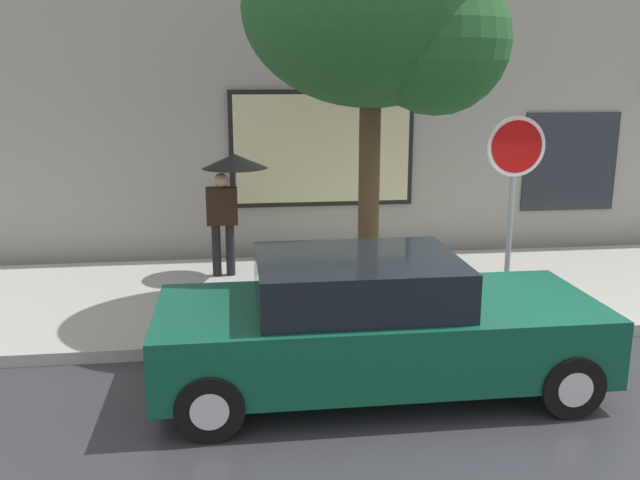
% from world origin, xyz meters
% --- Properties ---
extents(ground_plane, '(60.00, 60.00, 0.00)m').
position_xyz_m(ground_plane, '(0.00, 0.00, 0.00)').
color(ground_plane, '#333338').
extents(sidewalk, '(20.00, 4.00, 0.15)m').
position_xyz_m(sidewalk, '(0.00, 3.00, 0.07)').
color(sidewalk, '#A3A099').
rests_on(sidewalk, ground).
extents(building_facade, '(20.00, 0.67, 7.00)m').
position_xyz_m(building_facade, '(-0.00, 5.50, 3.48)').
color(building_facade, '#9E998E').
rests_on(building_facade, ground).
extents(parked_car, '(4.56, 1.92, 1.45)m').
position_xyz_m(parked_car, '(-1.50, -0.03, 0.71)').
color(parked_car, '#0F4C38').
rests_on(parked_car, ground).
extents(pedestrian_with_umbrella, '(1.02, 1.02, 1.93)m').
position_xyz_m(pedestrian_with_umbrella, '(-2.94, 3.96, 1.69)').
color(pedestrian_with_umbrella, black).
rests_on(pedestrian_with_umbrella, sidewalk).
extents(street_tree, '(3.30, 2.81, 5.16)m').
position_xyz_m(street_tree, '(-0.95, 2.19, 3.97)').
color(street_tree, '#4C3823').
rests_on(street_tree, sidewalk).
extents(stop_sign, '(0.76, 0.10, 2.61)m').
position_xyz_m(stop_sign, '(0.63, 1.60, 1.99)').
color(stop_sign, gray).
rests_on(stop_sign, sidewalk).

